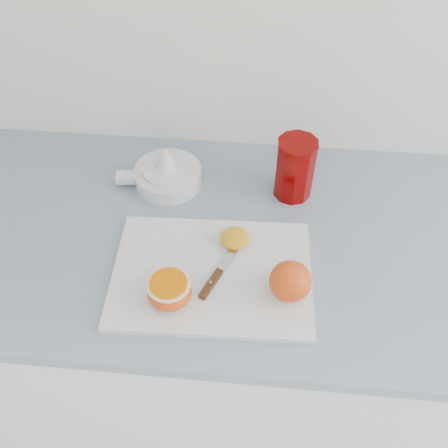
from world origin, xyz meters
name	(u,v)px	position (x,y,z in m)	size (l,w,h in m)	color
counter	(258,339)	(-0.08, 1.70, 0.45)	(2.66, 0.64, 0.89)	white
cutting_board	(212,274)	(-0.19, 1.58, 0.90)	(0.39, 0.28, 0.01)	silver
whole_orange	(290,281)	(-0.04, 1.55, 0.94)	(0.08, 0.08, 0.08)	#C75917
half_orange	(169,291)	(-0.26, 1.52, 0.93)	(0.08, 0.08, 0.05)	#C75917
squeezed_shell	(235,238)	(-0.15, 1.66, 0.92)	(0.06, 0.06, 0.03)	orange
paring_knife	(215,278)	(-0.18, 1.57, 0.91)	(0.08, 0.16, 0.01)	#411F11
citrus_juicer	(167,173)	(-0.32, 1.84, 0.92)	(0.20, 0.15, 0.10)	white
red_tumbler	(295,170)	(-0.04, 1.83, 0.96)	(0.09, 0.09, 0.14)	#6C0000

